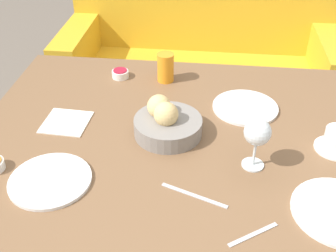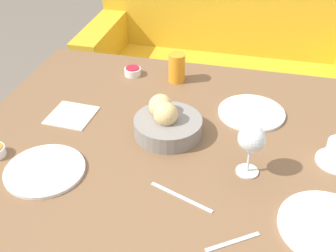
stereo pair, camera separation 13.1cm
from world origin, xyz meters
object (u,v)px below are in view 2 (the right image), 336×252
Objects in this scene: plate_near_left at (45,170)px; spoon_coffee at (233,242)px; jam_bowl_berry at (133,71)px; bread_basket at (167,122)px; juice_glass at (177,68)px; wine_glass at (252,140)px; plate_near_right at (328,227)px; plate_far_center at (251,113)px; couch at (222,81)px; knife_silver at (181,197)px; napkin at (72,115)px.

spoon_coffee is at bearing -12.93° from plate_near_left.
jam_bowl_berry reaches higher than spoon_coffee.
jam_bowl_berry is at bearing 122.69° from bread_basket.
juice_glass is 0.78m from spoon_coffee.
wine_glass is (0.55, 0.13, 0.11)m from plate_near_left.
juice_glass is (-0.51, 0.63, 0.05)m from plate_near_right.
plate_far_center is 3.48× the size of jam_bowl_berry.
couch reaches higher than plate_far_center.
knife_silver is at bearing -1.42° from plate_near_left.
knife_silver is at bearing -76.36° from juice_glass.
plate_near_right is 0.37m from knife_silver.
juice_glass reaches higher than plate_near_left.
plate_near_left is at bearing -104.76° from couch.
napkin is at bearing -165.41° from plate_far_center.
napkin is at bearing -132.36° from juice_glass.
wine_glass reaches higher than plate_near_right.
wine_glass is at bearing -80.64° from couch.
spoon_coffee is (-0.22, -0.10, -0.00)m from plate_near_right.
couch is 9.38× the size of wine_glass.
juice_glass is (0.25, 0.60, 0.05)m from plate_near_left.
bread_basket is 0.31m from plate_far_center.
couch is at bearing 75.24° from plate_near_left.
bread_basket reaches higher than knife_silver.
plate_near_right is 0.51m from plate_far_center.
jam_bowl_berry is 0.87m from spoon_coffee.
bread_basket is 1.37× the size of wine_glass.
wine_glass is 0.62m from napkin.
plate_far_center is at bearing -78.29° from couch.
plate_near_right is 1.58× the size of napkin.
plate_near_left and plate_far_center have the same top height.
juice_glass is at bearing 112.24° from spoon_coffee.
couch is 1.01m from plate_far_center.
jam_bowl_berry is (0.07, 0.60, 0.01)m from plate_near_left.
wine_glass reaches higher than plate_far_center.
couch reaches higher than spoon_coffee.
plate_near_right is 3.74× the size of jam_bowl_berry.
plate_far_center is (0.54, 0.43, 0.00)m from plate_near_left.
jam_bowl_berry reaches higher than plate_near_left.
jam_bowl_berry is 0.69m from knife_silver.
plate_near_left is 1.25× the size of knife_silver.
couch is 9.65× the size of napkin.
jam_bowl_berry reaches higher than knife_silver.
couch is 6.54× the size of plate_far_center.
plate_near_left is 0.28m from napkin.
plate_near_left is 1.49× the size of napkin.
jam_bowl_berry is at bearing 83.41° from plate_near_left.
napkin is (-0.40, -1.06, 0.39)m from couch.
plate_near_left is at bearing -138.17° from bread_basket.
spoon_coffee is at bearing -67.76° from juice_glass.
couch is at bearing 81.81° from juice_glass.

